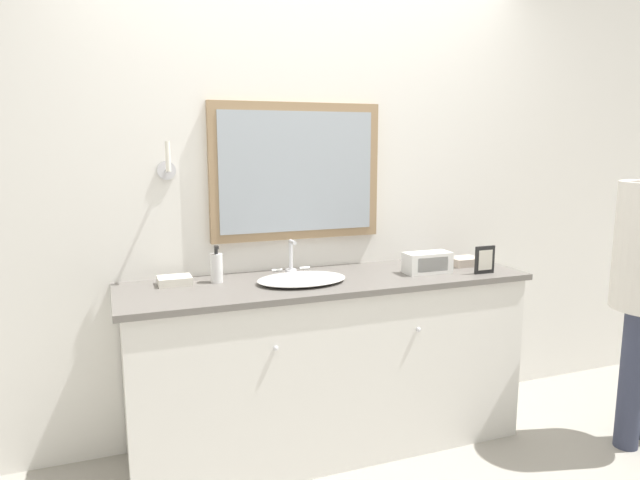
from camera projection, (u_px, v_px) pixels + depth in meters
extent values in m
plane|color=#9E998E|center=(351.00, 476.00, 2.74)|extent=(14.00, 14.00, 0.00)
cube|color=white|center=(307.00, 199.00, 3.09)|extent=(8.00, 0.06, 2.55)
cube|color=#997A56|center=(297.00, 172.00, 3.00)|extent=(0.93, 0.04, 0.71)
cube|color=#9EA8B2|center=(298.00, 172.00, 2.98)|extent=(0.84, 0.01, 0.62)
cylinder|color=silver|center=(166.00, 170.00, 2.77)|extent=(0.09, 0.01, 0.09)
cylinder|color=silver|center=(168.00, 171.00, 2.72)|extent=(0.02, 0.10, 0.02)
cylinder|color=white|center=(168.00, 156.00, 2.67)|extent=(0.02, 0.02, 0.14)
cube|color=silver|center=(328.00, 366.00, 2.94)|extent=(2.00, 0.54, 0.87)
cube|color=#66605B|center=(328.00, 281.00, 2.87)|extent=(2.06, 0.57, 0.03)
sphere|color=silver|center=(276.00, 348.00, 2.52)|extent=(0.02, 0.02, 0.02)
sphere|color=silver|center=(418.00, 330.00, 2.77)|extent=(0.02, 0.02, 0.02)
ellipsoid|color=white|center=(302.00, 279.00, 2.78)|extent=(0.45, 0.31, 0.03)
cylinder|color=silver|center=(291.00, 272.00, 2.94)|extent=(0.06, 0.06, 0.03)
cylinder|color=silver|center=(291.00, 255.00, 2.93)|extent=(0.02, 0.02, 0.15)
cylinder|color=silver|center=(293.00, 242.00, 2.88)|extent=(0.02, 0.07, 0.02)
cylinder|color=white|center=(277.00, 270.00, 2.92)|extent=(0.06, 0.02, 0.02)
cylinder|color=white|center=(305.00, 268.00, 2.97)|extent=(0.05, 0.02, 0.02)
cylinder|color=white|center=(217.00, 268.00, 2.78)|extent=(0.06, 0.06, 0.14)
cylinder|color=black|center=(216.00, 250.00, 2.77)|extent=(0.02, 0.02, 0.04)
cube|color=black|center=(216.00, 247.00, 2.75)|extent=(0.02, 0.03, 0.01)
cube|color=white|center=(427.00, 263.00, 2.99)|extent=(0.25, 0.11, 0.11)
cube|color=black|center=(433.00, 265.00, 2.94)|extent=(0.18, 0.01, 0.07)
cube|color=black|center=(485.00, 260.00, 2.97)|extent=(0.12, 0.01, 0.15)
cube|color=beige|center=(486.00, 260.00, 2.96)|extent=(0.08, 0.00, 0.10)
cube|color=silver|center=(175.00, 281.00, 2.74)|extent=(0.16, 0.12, 0.04)
cube|color=#B7A899|center=(464.00, 261.00, 3.18)|extent=(0.16, 0.13, 0.04)
cube|color=#ADADB2|center=(428.00, 262.00, 3.23)|extent=(0.16, 0.12, 0.01)
cylinder|color=#33384C|center=(632.00, 380.00, 2.94)|extent=(0.12, 0.12, 0.74)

